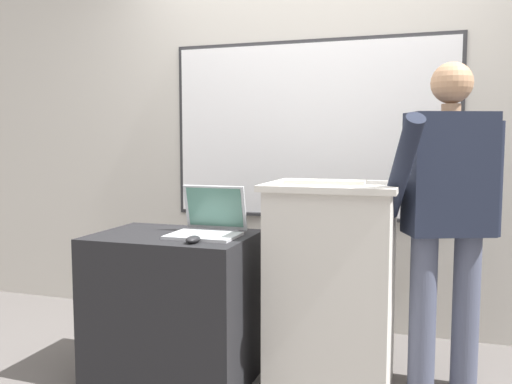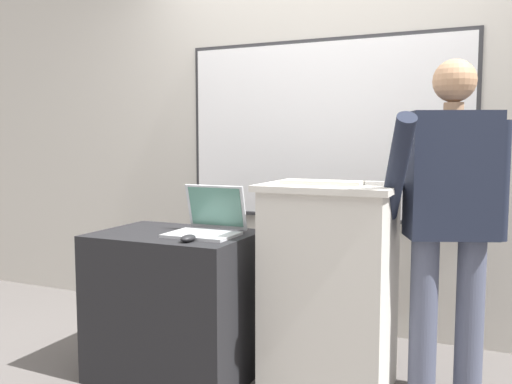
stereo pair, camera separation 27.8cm
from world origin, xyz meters
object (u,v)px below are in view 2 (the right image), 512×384
object	(u,v)px
lectern_podium	(330,287)
computer_mouse_by_laptop	(188,238)
person_presenter	(450,209)
laptop	(209,221)
side_desk	(175,305)
wireless_keyboard	(322,182)

from	to	relation	value
lectern_podium	computer_mouse_by_laptop	world-z (taller)	lectern_podium
person_presenter	laptop	bearing A→B (deg)	171.21
person_presenter	computer_mouse_by_laptop	world-z (taller)	person_presenter
side_desk	person_presenter	size ratio (longest dim) A/B	0.50
wireless_keyboard	computer_mouse_by_laptop	distance (m)	0.69
lectern_podium	laptop	xyz separation A→B (m)	(-0.61, -0.13, 0.31)
side_desk	lectern_podium	bearing A→B (deg)	12.90
side_desk	person_presenter	xyz separation A→B (m)	(1.32, 0.30, 0.54)
lectern_podium	computer_mouse_by_laptop	distance (m)	0.74
lectern_podium	computer_mouse_by_laptop	xyz separation A→B (m)	(-0.59, -0.37, 0.26)
person_presenter	laptop	world-z (taller)	person_presenter
wireless_keyboard	lectern_podium	bearing A→B (deg)	68.05
side_desk	laptop	world-z (taller)	laptop
wireless_keyboard	computer_mouse_by_laptop	size ratio (longest dim) A/B	3.85
computer_mouse_by_laptop	wireless_keyboard	bearing A→B (deg)	28.16
computer_mouse_by_laptop	person_presenter	bearing A→B (deg)	23.27
side_desk	person_presenter	world-z (taller)	person_presenter
lectern_podium	laptop	distance (m)	0.69
side_desk	person_presenter	bearing A→B (deg)	12.67
side_desk	person_presenter	distance (m)	1.46
lectern_podium	side_desk	distance (m)	0.82
lectern_podium	wireless_keyboard	size ratio (longest dim) A/B	2.68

